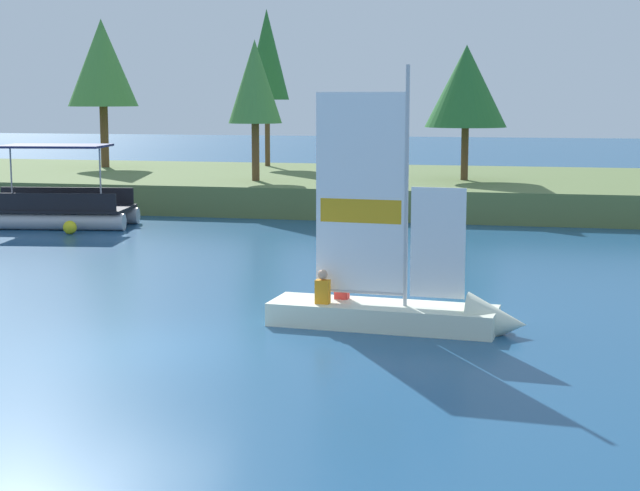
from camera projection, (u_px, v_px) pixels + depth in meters
ground_plane at (157, 348)px, 18.13m from camera, size 200.00×200.00×0.00m
shore_bank at (383, 189)px, 43.37m from camera, size 80.00×14.09×1.19m
shoreline_tree_left at (102, 63)px, 47.57m from camera, size 3.38×3.38×7.13m
shoreline_tree_midleft at (267, 55)px, 48.34m from camera, size 2.17×2.17×7.67m
shoreline_tree_centre at (255, 82)px, 39.87m from camera, size 2.19×2.19×5.70m
shoreline_tree_midright at (466, 86)px, 40.22m from camera, size 3.36×3.36×5.51m
sailboat at (418, 309)px, 19.54m from camera, size 5.20×1.61×5.54m
pontoon_boat at (57, 207)px, 35.14m from camera, size 5.70×3.24×2.91m
channel_buoy at (70, 227)px, 33.20m from camera, size 0.46×0.46×0.46m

